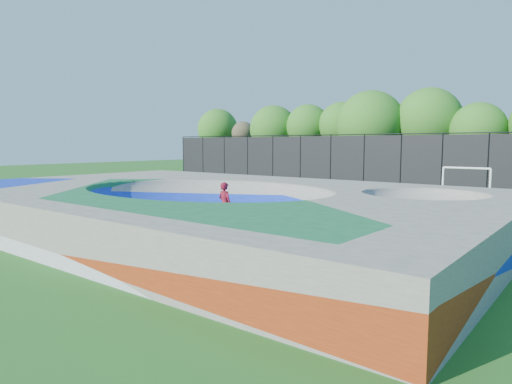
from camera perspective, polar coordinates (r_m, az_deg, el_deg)
ground at (r=18.42m, az=-6.42°, el=-4.12°), size 120.00×120.00×0.00m
skate_deck at (r=18.30m, az=-6.45°, el=-1.81°), size 22.00×14.00×1.50m
skater at (r=17.94m, az=-3.91°, el=-1.54°), size 0.66×0.46×1.75m
skateboard at (r=18.07m, az=-3.89°, el=-4.22°), size 0.81×0.40×0.05m
soccer_goal at (r=30.39m, az=24.78°, el=1.77°), size 2.80×0.12×1.85m
fence at (r=36.21m, az=17.66°, el=3.93°), size 48.09×0.09×4.04m
treeline at (r=40.37m, az=23.86°, el=7.91°), size 53.78×7.96×8.03m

